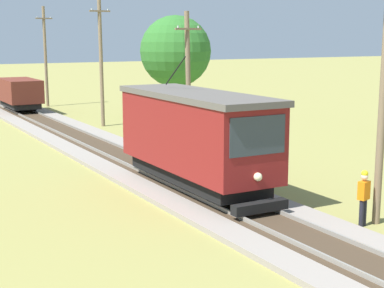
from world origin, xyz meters
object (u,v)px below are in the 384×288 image
Objects in this scene: track_worker at (364,196)px; utility_pole_distant at (45,56)px; utility_pole_near_tram at (383,94)px; utility_pole_mid at (188,83)px; freight_car at (20,93)px; red_tram at (196,136)px; tree_left_near at (175,51)px; utility_pole_far at (101,60)px.

utility_pole_distant is at bearing 163.04° from track_worker.
utility_pole_near_tram is 3.18m from track_worker.
utility_pole_mid is at bearing 161.26° from track_worker.
utility_pole_distant is (0.00, 37.39, 0.14)m from utility_pole_near_tram.
utility_pole_near_tram reaches higher than freight_car.
red_tram is 7.22m from utility_pole_mid.
red_tram is 21.23m from tree_left_near.
tree_left_near is (9.03, 19.03, 2.61)m from red_tram.
utility_pole_far is 24.49m from track_worker.
tree_left_near reaches higher than freight_car.
utility_pole_mid is 12.70m from track_worker.
utility_pole_near_tram reaches higher than tree_left_near.
utility_pole_distant reaches higher than red_tram.
red_tram is 4.79× the size of track_worker.
utility_pole_distant is 1.13× the size of tree_left_near.
track_worker is 26.20m from tree_left_near.
utility_pole_near_tram is (3.15, -33.63, 2.56)m from freight_car.
track_worker is at bearing -92.66° from utility_pole_mid.
freight_car is 10.25m from utility_pole_far.
track_worker is (2.57, -6.07, -1.21)m from red_tram.
red_tram is at bearing -173.17° from track_worker.
tree_left_near is at bearing 64.61° from red_tram.
utility_pole_far is (0.00, 11.84, 0.71)m from utility_pole_mid.
utility_pole_mid is at bearing -90.00° from utility_pole_far.
red_tram is at bearing -95.73° from utility_pole_distant.
red_tram is 1.06× the size of utility_pole_near_tram.
red_tram is at bearing -99.80° from utility_pole_far.
utility_pole_near_tram is 0.95× the size of utility_pole_far.
red_tram is 1.21× the size of utility_pole_mid.
tree_left_near is at bearing 8.17° from utility_pole_far.
freight_car is at bearing 108.59° from utility_pole_far.
freight_car is at bearing 98.44° from utility_pole_mid.
track_worker is at bearing -91.36° from utility_pole_far.
utility_pole_distant is (3.14, 31.30, 2.06)m from red_tram.
utility_pole_far reaches higher than red_tram.
utility_pole_far reaches higher than track_worker.
utility_pole_distant reaches higher than utility_pole_mid.
freight_car reaches higher than track_worker.
utility_pole_distant is at bearing 90.00° from utility_pole_far.
utility_pole_far is at bearing -71.41° from freight_car.
utility_pole_far reaches higher than freight_car.
utility_pole_far reaches higher than utility_pole_mid.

